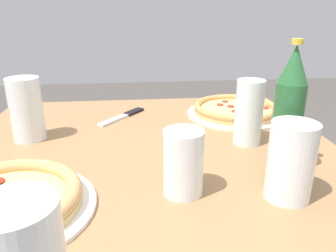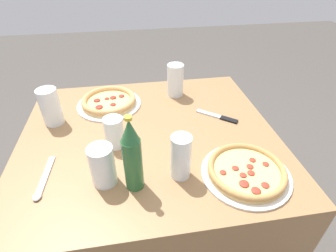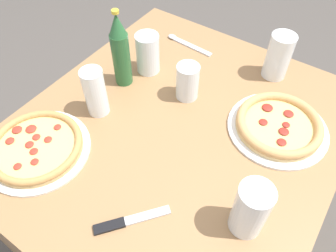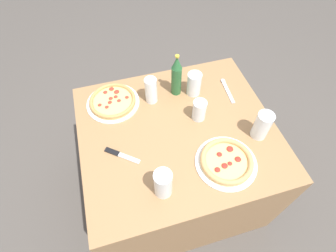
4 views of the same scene
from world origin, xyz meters
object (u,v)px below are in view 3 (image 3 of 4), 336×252
at_px(glass_orange_juice, 148,55).
at_px(glass_lemonade, 250,211).
at_px(pizza_salami, 279,125).
at_px(glass_cola, 187,83).
at_px(beer_bottle, 120,51).
at_px(spoon, 185,43).
at_px(pizza_margherita, 36,147).
at_px(glass_red_wine, 96,94).
at_px(glass_water, 278,58).
at_px(knife, 129,221).

distance_m(glass_orange_juice, glass_lemonade, 0.63).
relative_size(pizza_salami, glass_cola, 2.47).
bearing_deg(glass_orange_juice, glass_lemonade, 58.26).
bearing_deg(beer_bottle, glass_cola, 105.91).
bearing_deg(spoon, glass_cola, 33.70).
distance_m(pizza_salami, glass_lemonade, 0.34).
relative_size(pizza_salami, spoon, 1.49).
xyz_separation_m(pizza_margherita, glass_red_wine, (-0.22, 0.04, 0.06)).
height_order(glass_lemonade, spoon, glass_lemonade).
bearing_deg(glass_water, glass_cola, -36.71).
xyz_separation_m(glass_lemonade, glass_red_wine, (-0.08, -0.55, 0.00)).
height_order(glass_cola, glass_red_wine, glass_red_wine).
relative_size(glass_cola, glass_orange_juice, 0.86).
distance_m(glass_cola, glass_orange_juice, 0.19).
distance_m(pizza_salami, glass_cola, 0.31).
bearing_deg(pizza_margherita, glass_lemonade, 102.92).
xyz_separation_m(glass_cola, glass_orange_juice, (-0.03, -0.18, 0.01)).
relative_size(pizza_salami, pizza_margherita, 1.00).
bearing_deg(glass_water, glass_red_wine, -39.20).
bearing_deg(glass_water, pizza_margherita, -31.54).
bearing_deg(pizza_salami, glass_lemonade, 8.72).
xyz_separation_m(pizza_margherita, glass_lemonade, (-0.13, 0.58, 0.06)).
xyz_separation_m(knife, spoon, (-0.69, -0.27, 0.00)).
distance_m(glass_cola, glass_water, 0.32).
relative_size(pizza_salami, glass_water, 1.88).
bearing_deg(knife, glass_red_wine, -127.33).
bearing_deg(knife, pizza_margherita, -93.20).
bearing_deg(glass_red_wine, glass_orange_juice, 177.63).
bearing_deg(pizza_salami, glass_red_wine, -63.72).
xyz_separation_m(pizza_salami, glass_cola, (0.03, -0.30, 0.03)).
relative_size(pizza_salami, beer_bottle, 1.12).
height_order(glass_orange_juice, beer_bottle, beer_bottle).
relative_size(pizza_margherita, glass_orange_juice, 2.12).
height_order(pizza_margherita, spoon, pizza_margherita).
xyz_separation_m(glass_orange_juice, glass_water, (-0.23, 0.38, 0.01)).
distance_m(glass_lemonade, knife, 0.29).
bearing_deg(glass_orange_juice, beer_bottle, -18.90).
relative_size(glass_cola, knife, 0.74).
bearing_deg(pizza_margherita, glass_cola, 151.89).
distance_m(glass_lemonade, spoon, 0.74).
bearing_deg(pizza_margherita, beer_bottle, 177.64).
relative_size(glass_cola, glass_water, 0.76).
bearing_deg(glass_water, pizza_salami, 25.63).
bearing_deg(glass_orange_juice, glass_cola, 79.32).
height_order(glass_cola, spoon, glass_cola).
distance_m(glass_orange_juice, glass_red_wine, 0.25).
bearing_deg(beer_bottle, pizza_salami, 100.09).
xyz_separation_m(pizza_margherita, glass_cola, (-0.43, 0.23, 0.04)).
height_order(glass_cola, glass_orange_juice, glass_orange_juice).
distance_m(glass_orange_juice, spoon, 0.21).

